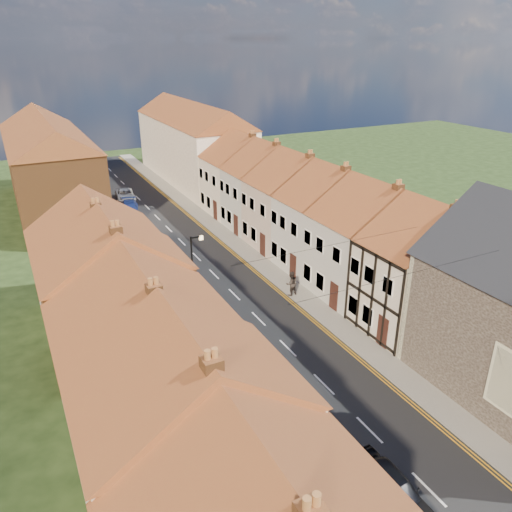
{
  "coord_description": "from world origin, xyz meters",
  "views": [
    {
      "loc": [
        -13.75,
        -8.54,
        17.83
      ],
      "look_at": [
        1.16,
        20.66,
        3.5
      ],
      "focal_mm": 35.0,
      "sensor_mm": 36.0,
      "label": 1
    }
  ],
  "objects_px": {
    "car_far": "(130,208)",
    "pedestrian_right": "(291,283)",
    "lamppost": "(194,273)",
    "car_near": "(392,491)",
    "car_distant": "(125,195)"
  },
  "relations": [
    {
      "from": "lamppost",
      "to": "car_near",
      "type": "relative_size",
      "value": 1.3
    },
    {
      "from": "car_near",
      "to": "car_far",
      "type": "bearing_deg",
      "value": 90.56
    },
    {
      "from": "lamppost",
      "to": "pedestrian_right",
      "type": "bearing_deg",
      "value": -0.97
    },
    {
      "from": "car_near",
      "to": "pedestrian_right",
      "type": "relative_size",
      "value": 2.42
    },
    {
      "from": "car_near",
      "to": "pedestrian_right",
      "type": "distance_m",
      "value": 18.61
    },
    {
      "from": "lamppost",
      "to": "pedestrian_right",
      "type": "height_order",
      "value": "lamppost"
    },
    {
      "from": "car_far",
      "to": "car_distant",
      "type": "height_order",
      "value": "car_far"
    },
    {
      "from": "lamppost",
      "to": "car_distant",
      "type": "distance_m",
      "value": 30.23
    },
    {
      "from": "car_far",
      "to": "pedestrian_right",
      "type": "height_order",
      "value": "pedestrian_right"
    },
    {
      "from": "car_distant",
      "to": "lamppost",
      "type": "bearing_deg",
      "value": -87.42
    },
    {
      "from": "car_near",
      "to": "car_distant",
      "type": "xyz_separation_m",
      "value": [
        0.52,
        47.84,
        -0.16
      ]
    },
    {
      "from": "lamppost",
      "to": "car_near",
      "type": "xyz_separation_m",
      "value": [
        1.79,
        -17.84,
        -2.75
      ]
    },
    {
      "from": "lamppost",
      "to": "car_near",
      "type": "height_order",
      "value": "lamppost"
    },
    {
      "from": "car_near",
      "to": "car_distant",
      "type": "height_order",
      "value": "car_near"
    },
    {
      "from": "car_far",
      "to": "car_distant",
      "type": "xyz_separation_m",
      "value": [
        0.82,
        5.45,
        -0.04
      ]
    }
  ]
}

